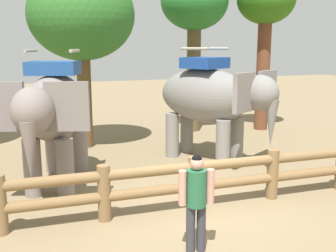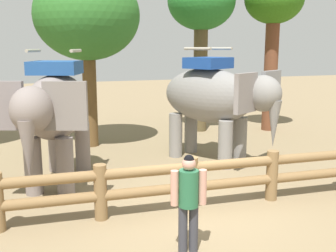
% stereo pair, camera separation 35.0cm
% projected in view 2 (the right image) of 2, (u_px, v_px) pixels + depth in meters
% --- Properties ---
extents(ground_plane, '(60.00, 60.00, 0.00)m').
position_uv_depth(ground_plane, '(192.00, 209.00, 7.97)').
color(ground_plane, '#816D4E').
extents(log_fence, '(7.31, 0.56, 1.05)m').
position_uv_depth(log_fence, '(192.00, 179.00, 7.88)').
color(log_fence, brown).
rests_on(log_fence, ground).
extents(elephant_near_left, '(2.57, 3.69, 3.09)m').
position_uv_depth(elephant_near_left, '(55.00, 111.00, 9.06)').
color(elephant_near_left, slate).
rests_on(elephant_near_left, ground).
extents(elephant_center, '(2.96, 3.64, 3.13)m').
position_uv_depth(elephant_center, '(215.00, 98.00, 10.99)').
color(elephant_center, gray).
rests_on(elephant_center, ground).
extents(tourist_woman_in_black, '(0.54, 0.36, 1.56)m').
position_uv_depth(tourist_woman_in_black, '(189.00, 197.00, 6.16)').
color(tourist_woman_in_black, '#35363E').
rests_on(tourist_woman_in_black, ground).
extents(tree_far_left, '(2.45, 2.45, 5.80)m').
position_uv_depth(tree_far_left, '(201.00, 7.00, 14.55)').
color(tree_far_left, brown).
rests_on(tree_far_left, ground).
extents(tree_back_center, '(2.14, 2.14, 5.77)m').
position_uv_depth(tree_back_center, '(274.00, 7.00, 14.69)').
color(tree_back_center, brown).
rests_on(tree_back_center, ground).
extents(tree_far_right, '(3.21, 3.21, 5.45)m').
position_uv_depth(tree_far_right, '(87.00, 17.00, 12.28)').
color(tree_far_right, brown).
rests_on(tree_far_right, ground).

